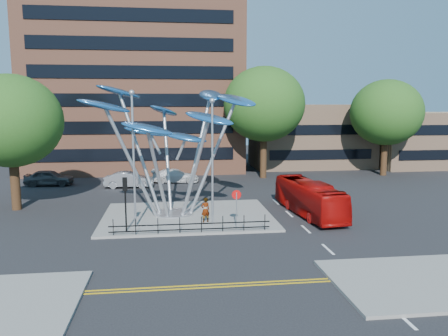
{
  "coord_description": "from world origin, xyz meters",
  "views": [
    {
      "loc": [
        -2.22,
        -24.6,
        8.07
      ],
      "look_at": [
        1.38,
        4.0,
        3.83
      ],
      "focal_mm": 35.0,
      "sensor_mm": 36.0,
      "label": 1
    }
  ],
  "objects": [
    {
      "name": "parked_car_left",
      "position": [
        -14.17,
        20.07,
        0.8
      ],
      "size": [
        4.81,
        2.19,
        1.6
      ],
      "primitive_type": "imported",
      "rotation": [
        0.0,
        0.0,
        1.5
      ],
      "color": "#3A3D41",
      "rests_on": "ground"
    },
    {
      "name": "parked_car_right",
      "position": [
        -1.68,
        20.29,
        0.7
      ],
      "size": [
        4.9,
        2.19,
        1.39
      ],
      "primitive_type": "imported",
      "rotation": [
        0.0,
        0.0,
        1.52
      ],
      "color": "silver",
      "rests_on": "ground"
    },
    {
      "name": "pedestrian",
      "position": [
        0.11,
        4.01,
        1.0
      ],
      "size": [
        0.72,
        0.59,
        1.7
      ],
      "primitive_type": "imported",
      "rotation": [
        0.0,
        0.0,
        3.48
      ],
      "color": "gray",
      "rests_on": "traffic_island"
    },
    {
      "name": "ground",
      "position": [
        0.0,
        0.0,
        0.0
      ],
      "size": [
        120.0,
        120.0,
        0.0
      ],
      "primitive_type": "plane",
      "color": "black",
      "rests_on": "ground"
    },
    {
      "name": "leaf_sculpture",
      "position": [
        -2.07,
        6.68,
        6.87
      ],
      "size": [
        12.72,
        9.54,
        9.51
      ],
      "color": "#9EA0A5",
      "rests_on": "traffic_island"
    },
    {
      "name": "tree_far",
      "position": [
        22.0,
        22.0,
        7.11
      ],
      "size": [
        8.0,
        8.0,
        10.81
      ],
      "color": "black",
      "rests_on": "ground"
    },
    {
      "name": "red_bus",
      "position": [
        7.89,
        5.71,
        1.24
      ],
      "size": [
        2.96,
        9.08,
        2.48
      ],
      "primitive_type": "imported",
      "rotation": [
        0.0,
        0.0,
        0.1
      ],
      "color": "#A00907",
      "rests_on": "ground"
    },
    {
      "name": "double_yellow_near",
      "position": [
        0.0,
        -6.0,
        0.01
      ],
      "size": [
        40.0,
        0.12,
        0.01
      ],
      "primitive_type": "cube",
      "color": "gold",
      "rests_on": "ground"
    },
    {
      "name": "pedestrian_railing_front",
      "position": [
        -1.0,
        1.7,
        0.55
      ],
      "size": [
        10.0,
        0.06,
        1.0
      ],
      "color": "black",
      "rests_on": "traffic_island"
    },
    {
      "name": "double_yellow_far",
      "position": [
        0.0,
        -6.3,
        0.01
      ],
      "size": [
        40.0,
        0.12,
        0.01
      ],
      "primitive_type": "cube",
      "color": "gold",
      "rests_on": "ground"
    },
    {
      "name": "street_lamp_right",
      "position": [
        0.5,
        3.0,
        5.09
      ],
      "size": [
        0.36,
        0.36,
        8.3
      ],
      "color": "#9EA0A5",
      "rests_on": "traffic_island"
    },
    {
      "name": "parked_car_mid",
      "position": [
        -6.18,
        18.01,
        0.77
      ],
      "size": [
        4.79,
        1.98,
        1.54
      ],
      "primitive_type": "imported",
      "rotation": [
        0.0,
        0.0,
        1.5
      ],
      "color": "#A0A1A7",
      "rests_on": "ground"
    },
    {
      "name": "traffic_light_island",
      "position": [
        -5.0,
        2.5,
        2.61
      ],
      "size": [
        0.28,
        0.18,
        3.42
      ],
      "color": "black",
      "rests_on": "traffic_island"
    },
    {
      "name": "brick_tower",
      "position": [
        -6.0,
        32.0,
        15.0
      ],
      "size": [
        25.0,
        15.0,
        30.0
      ],
      "primitive_type": "cube",
      "color": "#975B42",
      "rests_on": "ground"
    },
    {
      "name": "low_building_near",
      "position": [
        16.0,
        30.0,
        4.0
      ],
      "size": [
        15.0,
        8.0,
        8.0
      ],
      "primitive_type": "cube",
      "color": "tan",
      "rests_on": "ground"
    },
    {
      "name": "tree_right",
      "position": [
        8.0,
        22.0,
        8.04
      ],
      "size": [
        8.8,
        8.8,
        12.11
      ],
      "color": "black",
      "rests_on": "ground"
    },
    {
      "name": "low_building_far",
      "position": [
        30.0,
        28.0,
        3.5
      ],
      "size": [
        12.0,
        8.0,
        7.0
      ],
      "primitive_type": "cube",
      "color": "tan",
      "rests_on": "ground"
    },
    {
      "name": "no_entry_sign_island",
      "position": [
        2.0,
        2.52,
        1.82
      ],
      "size": [
        0.6,
        0.1,
        2.45
      ],
      "color": "#9EA0A5",
      "rests_on": "traffic_island"
    },
    {
      "name": "tree_left",
      "position": [
        -14.0,
        10.0,
        6.79
      ],
      "size": [
        7.6,
        7.6,
        10.32
      ],
      "color": "black",
      "rests_on": "ground"
    },
    {
      "name": "street_lamp_left",
      "position": [
        -4.5,
        3.5,
        5.36
      ],
      "size": [
        0.36,
        0.36,
        8.8
      ],
      "color": "#9EA0A5",
      "rests_on": "traffic_island"
    },
    {
      "name": "traffic_island",
      "position": [
        -1.0,
        6.0,
        0.07
      ],
      "size": [
        12.0,
        9.0,
        0.15
      ],
      "primitive_type": "cube",
      "color": "slate",
      "rests_on": "ground"
    }
  ]
}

